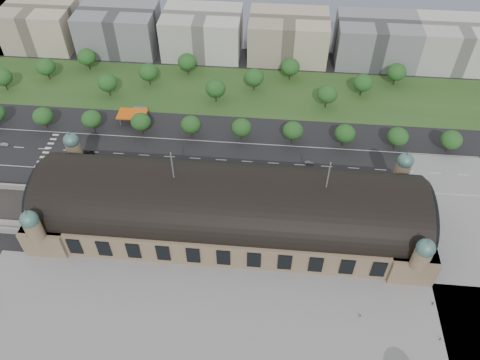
# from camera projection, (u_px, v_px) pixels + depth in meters

# --- Properties ---
(ground) EXTENTS (900.00, 900.00, 0.00)m
(ground) POSITION_uv_depth(u_px,v_px,m) (230.00, 226.00, 186.73)
(ground) COLOR black
(ground) RESTS_ON ground
(station) EXTENTS (150.00, 48.40, 44.30)m
(station) POSITION_uv_depth(u_px,v_px,m) (229.00, 209.00, 179.43)
(station) COLOR #897255
(station) RESTS_ON ground
(plaza_south) EXTENTS (190.00, 48.00, 0.12)m
(plaza_south) POSITION_uv_depth(u_px,v_px,m) (246.00, 330.00, 155.26)
(plaza_south) COLOR gray
(plaza_south) RESTS_ON ground
(road_slab) EXTENTS (260.00, 26.00, 0.10)m
(road_slab) POSITION_uv_depth(u_px,v_px,m) (195.00, 158.00, 214.63)
(road_slab) COLOR black
(road_slab) RESTS_ON ground
(grass_belt) EXTENTS (300.00, 45.00, 0.10)m
(grass_belt) POSITION_uv_depth(u_px,v_px,m) (220.00, 90.00, 252.85)
(grass_belt) COLOR #294E1F
(grass_belt) RESTS_ON ground
(petrol_station) EXTENTS (14.00, 13.00, 5.05)m
(petrol_station) POSITION_uv_depth(u_px,v_px,m) (136.00, 113.00, 233.81)
(petrol_station) COLOR #E85A0D
(petrol_station) RESTS_ON ground
(office_1) EXTENTS (45.00, 32.00, 24.00)m
(office_1) POSITION_uv_depth(u_px,v_px,m) (37.00, 25.00, 279.68)
(office_1) COLOR #C4B59A
(office_1) RESTS_ON ground
(office_2) EXTENTS (45.00, 32.00, 24.00)m
(office_2) POSITION_uv_depth(u_px,v_px,m) (119.00, 29.00, 276.49)
(office_2) COLOR gray
(office_2) RESTS_ON ground
(office_3) EXTENTS (45.00, 32.00, 24.00)m
(office_3) POSITION_uv_depth(u_px,v_px,m) (202.00, 33.00, 273.31)
(office_3) COLOR silver
(office_3) RESTS_ON ground
(office_4) EXTENTS (45.00, 32.00, 24.00)m
(office_4) POSITION_uv_depth(u_px,v_px,m) (288.00, 37.00, 270.12)
(office_4) COLOR #C4B59A
(office_4) RESTS_ON ground
(office_5) EXTENTS (45.00, 32.00, 24.00)m
(office_5) POSITION_uv_depth(u_px,v_px,m) (376.00, 40.00, 266.94)
(office_5) COLOR gray
(office_5) RESTS_ON ground
(office_6) EXTENTS (45.00, 32.00, 24.00)m
(office_6) POSITION_uv_depth(u_px,v_px,m) (456.00, 44.00, 264.07)
(office_6) COLOR silver
(office_6) RESTS_ON ground
(tree_row_1) EXTENTS (9.60, 9.60, 11.52)m
(tree_row_1) POSITION_uv_depth(u_px,v_px,m) (43.00, 116.00, 224.71)
(tree_row_1) COLOR #2D2116
(tree_row_1) RESTS_ON ground
(tree_row_2) EXTENTS (9.60, 9.60, 11.52)m
(tree_row_2) POSITION_uv_depth(u_px,v_px,m) (91.00, 119.00, 223.18)
(tree_row_2) COLOR #2D2116
(tree_row_2) RESTS_ON ground
(tree_row_3) EXTENTS (9.60, 9.60, 11.52)m
(tree_row_3) POSITION_uv_depth(u_px,v_px,m) (141.00, 122.00, 221.65)
(tree_row_3) COLOR #2D2116
(tree_row_3) RESTS_ON ground
(tree_row_4) EXTENTS (9.60, 9.60, 11.52)m
(tree_row_4) POSITION_uv_depth(u_px,v_px,m) (191.00, 125.00, 220.12)
(tree_row_4) COLOR #2D2116
(tree_row_4) RESTS_ON ground
(tree_row_5) EXTENTS (9.60, 9.60, 11.52)m
(tree_row_5) POSITION_uv_depth(u_px,v_px,m) (241.00, 128.00, 218.59)
(tree_row_5) COLOR #2D2116
(tree_row_5) RESTS_ON ground
(tree_row_6) EXTENTS (9.60, 9.60, 11.52)m
(tree_row_6) POSITION_uv_depth(u_px,v_px,m) (293.00, 131.00, 217.06)
(tree_row_6) COLOR #2D2116
(tree_row_6) RESTS_ON ground
(tree_row_7) EXTENTS (9.60, 9.60, 11.52)m
(tree_row_7) POSITION_uv_depth(u_px,v_px,m) (345.00, 134.00, 215.53)
(tree_row_7) COLOR #2D2116
(tree_row_7) RESTS_ON ground
(tree_row_8) EXTENTS (9.60, 9.60, 11.52)m
(tree_row_8) POSITION_uv_depth(u_px,v_px,m) (398.00, 137.00, 214.00)
(tree_row_8) COLOR #2D2116
(tree_row_8) RESTS_ON ground
(tree_row_9) EXTENTS (9.60, 9.60, 11.52)m
(tree_row_9) POSITION_uv_depth(u_px,v_px,m) (451.00, 140.00, 212.48)
(tree_row_9) COLOR #2D2116
(tree_row_9) RESTS_ON ground
(tree_belt_0) EXTENTS (10.40, 10.40, 12.48)m
(tree_belt_0) POSITION_uv_depth(u_px,v_px,m) (2.00, 77.00, 247.45)
(tree_belt_0) COLOR #2D2116
(tree_belt_0) RESTS_ON ground
(tree_belt_1) EXTENTS (10.40, 10.40, 12.48)m
(tree_belt_1) POSITION_uv_depth(u_px,v_px,m) (46.00, 67.00, 254.65)
(tree_belt_1) COLOR #2D2116
(tree_belt_1) RESTS_ON ground
(tree_belt_2) EXTENTS (10.40, 10.40, 12.48)m
(tree_belt_2) POSITION_uv_depth(u_px,v_px,m) (87.00, 57.00, 261.85)
(tree_belt_2) COLOR #2D2116
(tree_belt_2) RESTS_ON ground
(tree_belt_3) EXTENTS (10.40, 10.40, 12.48)m
(tree_belt_3) POSITION_uv_depth(u_px,v_px,m) (107.00, 83.00, 243.82)
(tree_belt_3) COLOR #2D2116
(tree_belt_3) RESTS_ON ground
(tree_belt_4) EXTENTS (10.40, 10.40, 12.48)m
(tree_belt_4) POSITION_uv_depth(u_px,v_px,m) (148.00, 72.00, 251.02)
(tree_belt_4) COLOR #2D2116
(tree_belt_4) RESTS_ON ground
(tree_belt_5) EXTENTS (10.40, 10.40, 12.48)m
(tree_belt_5) POSITION_uv_depth(u_px,v_px,m) (187.00, 62.00, 258.22)
(tree_belt_5) COLOR #2D2116
(tree_belt_5) RESTS_ON ground
(tree_belt_6) EXTENTS (10.40, 10.40, 12.48)m
(tree_belt_6) POSITION_uv_depth(u_px,v_px,m) (216.00, 88.00, 240.19)
(tree_belt_6) COLOR #2D2116
(tree_belt_6) RESTS_ON ground
(tree_belt_7) EXTENTS (10.40, 10.40, 12.48)m
(tree_belt_7) POSITION_uv_depth(u_px,v_px,m) (254.00, 77.00, 247.39)
(tree_belt_7) COLOR #2D2116
(tree_belt_7) RESTS_ON ground
(tree_belt_8) EXTENTS (10.40, 10.40, 12.48)m
(tree_belt_8) POSITION_uv_depth(u_px,v_px,m) (290.00, 67.00, 254.59)
(tree_belt_8) COLOR #2D2116
(tree_belt_8) RESTS_ON ground
(tree_belt_9) EXTENTS (10.40, 10.40, 12.48)m
(tree_belt_9) POSITION_uv_depth(u_px,v_px,m) (327.00, 94.00, 236.56)
(tree_belt_9) COLOR #2D2116
(tree_belt_9) RESTS_ON ground
(tree_belt_10) EXTENTS (10.40, 10.40, 12.48)m
(tree_belt_10) POSITION_uv_depth(u_px,v_px,m) (363.00, 83.00, 243.76)
(tree_belt_10) COLOR #2D2116
(tree_belt_10) RESTS_ON ground
(tree_belt_11) EXTENTS (10.40, 10.40, 12.48)m
(tree_belt_11) POSITION_uv_depth(u_px,v_px,m) (397.00, 72.00, 250.96)
(tree_belt_11) COLOR #2D2116
(tree_belt_11) RESTS_ON ground
(traffic_car_0) EXTENTS (4.36, 2.07, 1.44)m
(traffic_car_0) POSITION_uv_depth(u_px,v_px,m) (4.00, 144.00, 220.53)
(traffic_car_0) COLOR silver
(traffic_car_0) RESTS_ON ground
(traffic_car_1) EXTENTS (4.23, 1.90, 1.35)m
(traffic_car_1) POSITION_uv_depth(u_px,v_px,m) (73.00, 136.00, 224.82)
(traffic_car_1) COLOR gray
(traffic_car_1) RESTS_ON ground
(traffic_car_2) EXTENTS (5.95, 3.01, 1.61)m
(traffic_car_2) POSITION_uv_depth(u_px,v_px,m) (88.00, 153.00, 216.20)
(traffic_car_2) COLOR black
(traffic_car_2) RESTS_ON ground
(traffic_car_5) EXTENTS (4.15, 1.50, 1.36)m
(traffic_car_5) POSITION_uv_depth(u_px,v_px,m) (309.00, 163.00, 211.54)
(traffic_car_5) COLOR #575B5E
(traffic_car_5) RESTS_ON ground
(traffic_car_6) EXTENTS (4.94, 2.69, 1.31)m
(traffic_car_6) POSITION_uv_depth(u_px,v_px,m) (408.00, 184.00, 201.95)
(traffic_car_6) COLOR silver
(traffic_car_6) RESTS_ON ground
(parked_car_0) EXTENTS (4.48, 3.22, 1.40)m
(parked_car_0) POSITION_uv_depth(u_px,v_px,m) (75.00, 176.00, 205.44)
(parked_car_0) COLOR black
(parked_car_0) RESTS_ON ground
(parked_car_1) EXTENTS (5.18, 3.91, 1.31)m
(parked_car_1) POSITION_uv_depth(u_px,v_px,m) (85.00, 176.00, 205.42)
(parked_car_1) COLOR maroon
(parked_car_1) RESTS_ON ground
(parked_car_2) EXTENTS (5.79, 4.98, 1.60)m
(parked_car_2) POSITION_uv_depth(u_px,v_px,m) (142.00, 174.00, 206.34)
(parked_car_2) COLOR #182245
(parked_car_2) RESTS_ON ground
(parked_car_3) EXTENTS (4.99, 4.38, 1.63)m
(parked_car_3) POSITION_uv_depth(u_px,v_px,m) (136.00, 174.00, 206.33)
(parked_car_3) COLOR #575C5F
(parked_car_3) RESTS_ON ground
(parked_car_4) EXTENTS (4.56, 3.19, 1.43)m
(parked_car_4) POSITION_uv_depth(u_px,v_px,m) (115.00, 179.00, 204.30)
(parked_car_4) COLOR silver
(parked_car_4) RESTS_ON ground
(parked_car_5) EXTENTS (5.37, 4.87, 1.39)m
(parked_car_5) POSITION_uv_depth(u_px,v_px,m) (119.00, 176.00, 205.44)
(parked_car_5) COLOR #9C9EA5
(parked_car_5) RESTS_ON ground
(parked_car_6) EXTENTS (5.09, 4.35, 1.40)m
(parked_car_6) POSITION_uv_depth(u_px,v_px,m) (184.00, 177.00, 205.22)
(parked_car_6) COLOR black
(parked_car_6) RESTS_ON ground
(bus_west) EXTENTS (12.17, 3.33, 3.36)m
(bus_west) POSITION_uv_depth(u_px,v_px,m) (236.00, 175.00, 204.79)
(bus_west) COLOR #B9431D
(bus_west) RESTS_ON ground
(bus_mid) EXTENTS (12.21, 3.17, 3.38)m
(bus_mid) POSITION_uv_depth(u_px,v_px,m) (231.00, 168.00, 207.78)
(bus_mid) COLOR silver
(bus_mid) RESTS_ON ground
(bus_east) EXTENTS (13.63, 3.75, 3.76)m
(bus_east) POSITION_uv_depth(u_px,v_px,m) (275.00, 177.00, 203.23)
(bus_east) COLOR beige
(bus_east) RESTS_ON ground
(pedestrian_0) EXTENTS (1.01, 0.80, 1.81)m
(pedestrian_0) POSITION_uv_depth(u_px,v_px,m) (360.00, 316.00, 157.83)
(pedestrian_0) COLOR gray
(pedestrian_0) RESTS_ON ground
(pedestrian_1) EXTENTS (0.60, 0.70, 1.62)m
(pedestrian_1) POSITION_uv_depth(u_px,v_px,m) (440.00, 339.00, 152.28)
(pedestrian_1) COLOR gray
(pedestrian_1) RESTS_ON ground
(pedestrian_2) EXTENTS (0.88, 0.98, 1.76)m
(pedestrian_2) POSITION_uv_depth(u_px,v_px,m) (433.00, 303.00, 161.29)
(pedestrian_2) COLOR gray
(pedestrian_2) RESTS_ON ground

